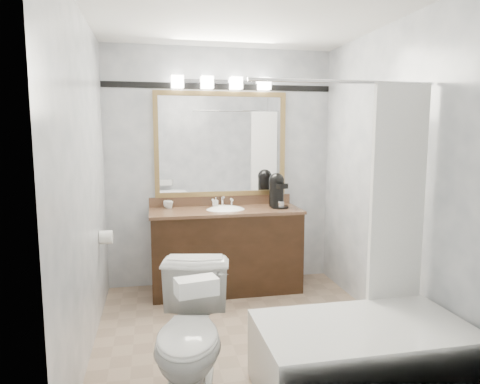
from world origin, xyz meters
name	(u,v)px	position (x,y,z in m)	size (l,w,h in m)	color
room	(247,181)	(0.00, 0.00, 1.25)	(2.42, 2.62, 2.52)	gray
vanity	(226,248)	(0.00, 1.02, 0.44)	(1.53, 0.58, 0.97)	black
mirror	(221,145)	(0.00, 1.28, 1.50)	(1.40, 0.04, 1.10)	#9F7E48
vanity_light_bar	(222,83)	(0.00, 1.23, 2.13)	(1.02, 0.14, 0.12)	silver
accent_stripe	(221,87)	(0.00, 1.29, 2.10)	(2.40, 0.01, 0.06)	black
bathtub	(364,348)	(0.55, -0.90, 0.28)	(1.30, 0.75, 1.96)	white
tp_roll	(106,237)	(-1.14, 0.66, 0.70)	(0.12, 0.12, 0.11)	white
toilet	(191,335)	(-0.51, -0.75, 0.40)	(0.45, 0.78, 0.80)	white
tissue_box	(196,286)	(-0.51, -1.12, 0.84)	(0.21, 0.11, 0.09)	white
coffee_maker	(277,190)	(0.55, 1.04, 1.03)	(0.19, 0.23, 0.36)	black
cup_left	(168,204)	(-0.57, 1.22, 0.89)	(0.10, 0.10, 0.08)	white
cup_right	(170,205)	(-0.56, 1.19, 0.89)	(0.08, 0.08, 0.07)	white
soap_bottle_a	(216,202)	(-0.07, 1.21, 0.90)	(0.04, 0.05, 0.10)	white
soap_bar	(222,206)	(-0.02, 1.13, 0.86)	(0.08, 0.05, 0.02)	beige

